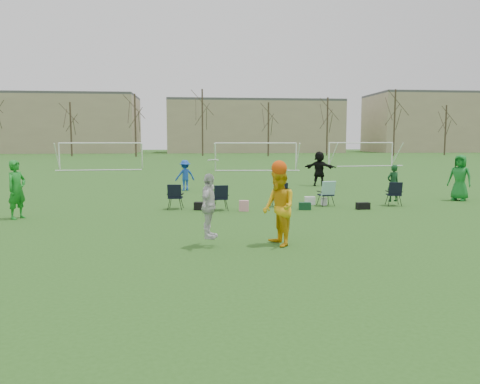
{
  "coord_description": "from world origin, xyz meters",
  "views": [
    {
      "loc": [
        -1.6,
        -9.86,
        2.61
      ],
      "look_at": [
        -0.37,
        2.49,
        1.25
      ],
      "focal_mm": 35.0,
      "sensor_mm": 36.0,
      "label": 1
    }
  ],
  "objects": [
    {
      "name": "ground",
      "position": [
        0.0,
        0.0,
        0.0
      ],
      "size": [
        260.0,
        260.0,
        0.0
      ],
      "primitive_type": "plane",
      "color": "#285319",
      "rests_on": "ground"
    },
    {
      "name": "fielder_blue",
      "position": [
        -2.06,
        14.84,
        0.8
      ],
      "size": [
        1.18,
        0.91,
        1.61
      ],
      "primitive_type": "imported",
      "rotation": [
        0.0,
        0.0,
        3.48
      ],
      "color": "#1745AF",
      "rests_on": "ground"
    },
    {
      "name": "fielder_green_far",
      "position": [
        10.01,
        9.49,
        1.0
      ],
      "size": [
        1.13,
        1.16,
        2.01
      ],
      "primitive_type": "imported",
      "rotation": [
        0.0,
        0.0,
        -0.83
      ],
      "color": "#147124",
      "rests_on": "ground"
    },
    {
      "name": "goal_mid",
      "position": [
        4.0,
        32.0,
        1.92
      ],
      "size": [
        7.4,
        0.63,
        2.46
      ],
      "rotation": [
        0.0,
        0.0,
        -0.07
      ],
      "color": "white",
      "rests_on": "ground"
    },
    {
      "name": "fielder_black",
      "position": [
        5.67,
        16.66,
        1.0
      ],
      "size": [
        1.91,
        1.43,
        2.01
      ],
      "primitive_type": "imported",
      "rotation": [
        0.0,
        0.0,
        2.63
      ],
      "color": "black",
      "rests_on": "ground"
    },
    {
      "name": "center_contest",
      "position": [
        -0.04,
        1.48,
        1.01
      ],
      "size": [
        2.52,
        1.08,
        2.18
      ],
      "color": "silver",
      "rests_on": "ground"
    },
    {
      "name": "building_row",
      "position": [
        6.73,
        96.0,
        5.99
      ],
      "size": [
        126.0,
        16.0,
        13.0
      ],
      "color": "tan",
      "rests_on": "ground"
    },
    {
      "name": "goal_left",
      "position": [
        -10.0,
        34.0,
        1.92
      ],
      "size": [
        7.39,
        0.76,
        2.46
      ],
      "rotation": [
        0.0,
        0.0,
        0.09
      ],
      "color": "white",
      "rests_on": "ground"
    },
    {
      "name": "tree_line",
      "position": [
        0.24,
        69.85,
        5.09
      ],
      "size": [
        110.28,
        3.28,
        11.4
      ],
      "color": "#382B21",
      "rests_on": "ground"
    },
    {
      "name": "sideline_setup",
      "position": [
        2.43,
        8.15,
        0.51
      ],
      "size": [
        9.44,
        1.87,
        1.65
      ],
      "color": "#103C1B",
      "rests_on": "ground"
    },
    {
      "name": "fielder_green_near",
      "position": [
        -7.51,
        6.36,
        0.99
      ],
      "size": [
        0.75,
        0.86,
        1.97
      ],
      "primitive_type": "imported",
      "rotation": [
        0.0,
        0.0,
        1.1
      ],
      "color": "#167E1F",
      "rests_on": "ground"
    },
    {
      "name": "goal_right",
      "position": [
        16.0,
        38.0,
        1.92
      ],
      "size": [
        7.35,
        1.14,
        2.46
      ],
      "rotation": [
        0.0,
        0.0,
        0.14
      ],
      "color": "white",
      "rests_on": "ground"
    }
  ]
}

